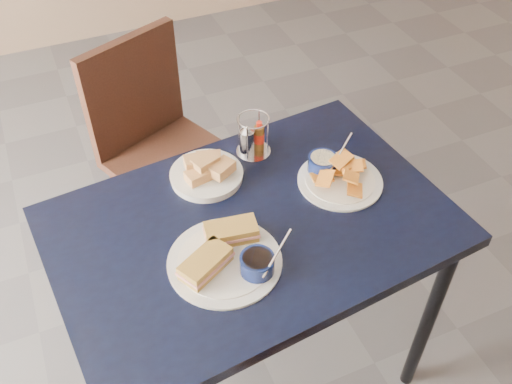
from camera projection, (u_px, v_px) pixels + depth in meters
name	position (u px, v px, depth m)	size (l,w,h in m)	color
ground	(249.00, 330.00, 2.21)	(6.00, 6.00, 0.00)	#4C4C51
dining_table	(252.00, 239.00, 1.65)	(1.18, 0.85, 0.75)	black
chair_far	(162.00, 132.00, 2.27)	(0.55, 0.56, 0.90)	black
sandwich_plate	(228.00, 255.00, 1.49)	(0.32, 0.30, 0.12)	white
plantain_plate	(334.00, 173.00, 1.72)	(0.26, 0.26, 0.12)	white
bread_basket	(207.00, 172.00, 1.71)	(0.22, 0.22, 0.08)	white
condiment_caddy	(252.00, 138.00, 1.78)	(0.11, 0.11, 0.14)	silver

